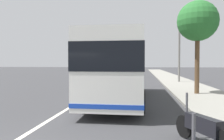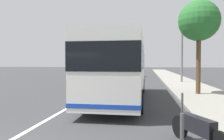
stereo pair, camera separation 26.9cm
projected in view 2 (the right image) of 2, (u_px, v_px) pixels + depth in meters
name	position (u px, v px, depth m)	size (l,w,h in m)	color
sidewalk_curb	(206.00, 96.00, 13.23)	(110.00, 3.60, 0.14)	gray
lane_divider_line	(91.00, 95.00, 14.33)	(110.00, 0.16, 0.01)	silver
coach_bus	(120.00, 66.00, 12.30)	(10.06, 2.65, 3.33)	silver
motorcycle_far_end	(197.00, 128.00, 5.39)	(1.89, 0.99, 1.26)	black
car_oncoming	(111.00, 71.00, 37.91)	(4.29, 2.06, 1.50)	red
car_far_distant	(136.00, 72.00, 33.87)	(4.03, 2.13, 1.44)	black
car_behind_bus	(123.00, 69.00, 58.12)	(4.44, 2.14, 1.37)	silver
roadside_tree_mid_block	(199.00, 21.00, 13.83)	(2.54, 2.54, 5.98)	brown
utility_pole	(182.00, 50.00, 22.82)	(0.21, 0.21, 6.73)	slate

